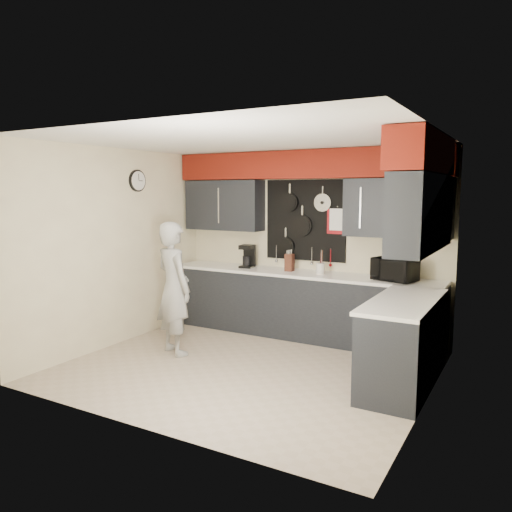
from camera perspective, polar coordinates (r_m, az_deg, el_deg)
The scene contains 10 objects.
ground at distance 5.95m, azimuth -0.99°, elevation -12.59°, with size 4.00×4.00×0.00m, color tan.
back_wall_assembly at distance 7.02m, azimuth 5.71°, elevation 7.15°, with size 4.00×0.36×2.60m.
right_wall_assembly at distance 5.18m, azimuth 18.59°, elevation 6.01°, with size 0.36×3.50×2.60m.
left_wall_assembly at distance 6.87m, azimuth -15.46°, elevation 1.28°, with size 0.05×3.50×2.60m.
base_cabinets at distance 6.59m, azimuth 7.74°, elevation -6.52°, with size 3.95×2.20×0.92m.
microwave at distance 6.50m, azimuth 15.55°, elevation -1.49°, with size 0.51×0.35×0.28m, color black.
knife_block at distance 7.03m, azimuth 3.85°, elevation -0.75°, with size 0.11×0.11×0.24m, color #3D1A13.
utensil_crock at distance 6.83m, azimuth 7.37°, elevation -1.42°, with size 0.12×0.12×0.15m, color silver.
coffee_maker at distance 7.36m, azimuth -0.93°, elevation 0.05°, with size 0.21×0.25×0.34m.
person at distance 6.32m, azimuth -9.38°, elevation -3.66°, with size 0.61×0.40×1.67m, color #999996.
Camera 1 is at (2.83, -4.82, 2.03)m, focal length 35.00 mm.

